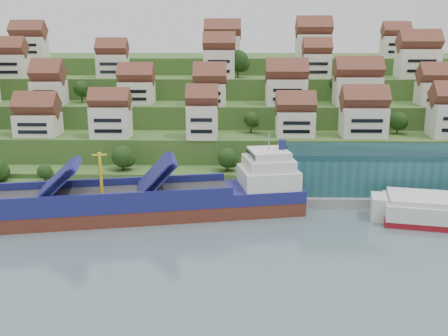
{
  "coord_description": "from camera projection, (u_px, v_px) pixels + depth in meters",
  "views": [
    {
      "loc": [
        8.96,
        -101.54,
        38.23
      ],
      "look_at": [
        6.39,
        14.0,
        8.0
      ],
      "focal_mm": 40.0,
      "sensor_mm": 36.0,
      "label": 1
    }
  ],
  "objects": [
    {
      "name": "ground",
      "position": [
        193.0,
        220.0,
        108.07
      ],
      "size": [
        300.0,
        300.0,
        0.0
      ],
      "primitive_type": "plane",
      "color": "slate",
      "rests_on": "ground"
    },
    {
      "name": "warehouse",
      "position": [
        411.0,
        169.0,
        121.58
      ],
      "size": [
        60.0,
        15.0,
        10.0
      ],
      "primitive_type": "cube",
      "color": "#21565A",
      "rests_on": "quay"
    },
    {
      "name": "flagpole",
      "position": [
        274.0,
        177.0,
        115.61
      ],
      "size": [
        1.28,
        0.16,
        8.0
      ],
      "color": "gray",
      "rests_on": "quay"
    },
    {
      "name": "hillside_village",
      "position": [
        222.0,
        84.0,
        159.26
      ],
      "size": [
        156.36,
        64.85,
        28.36
      ],
      "color": "silver",
      "rests_on": "ground"
    },
    {
      "name": "cargo_ship",
      "position": [
        132.0,
        203.0,
        108.9
      ],
      "size": [
        80.74,
        27.51,
        17.73
      ],
      "rotation": [
        0.0,
        0.0,
        0.19
      ],
      "color": "#56261A",
      "rests_on": "ground"
    },
    {
      "name": "hillside",
      "position": [
        213.0,
        107.0,
        205.54
      ],
      "size": [
        260.0,
        128.0,
        31.0
      ],
      "color": "#2D4C1E",
      "rests_on": "ground"
    },
    {
      "name": "quay",
      "position": [
        280.0,
        195.0,
        121.87
      ],
      "size": [
        180.0,
        14.0,
        2.2
      ],
      "primitive_type": "cube",
      "color": "gray",
      "rests_on": "ground"
    },
    {
      "name": "hillside_trees",
      "position": [
        169.0,
        113.0,
        147.22
      ],
      "size": [
        138.45,
        62.46,
        31.32
      ],
      "color": "#1D3C14",
      "rests_on": "ground"
    }
  ]
}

